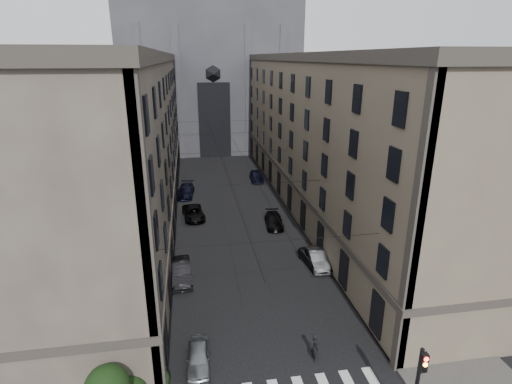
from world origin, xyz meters
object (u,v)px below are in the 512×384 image
car_left_near (198,357)px  car_left_midnear (181,271)px  car_left_far (186,191)px  gothic_tower (209,60)px  car_right_far (257,176)px  car_left_midfar (194,213)px  car_right_midfar (274,220)px  car_right_near (317,259)px  traffic_light_right (418,382)px  car_right_midnear (317,259)px  pedestrian (315,347)px

car_left_near → car_left_midnear: (-1.17, 10.54, 0.17)m
car_left_far → gothic_tower: bearing=86.0°
car_left_far → car_right_far: (10.95, 5.46, 0.04)m
car_left_midfar → car_right_far: (10.04, 13.93, 0.10)m
car_left_near → car_right_midfar: bearing=68.6°
gothic_tower → car_left_midfar: size_ratio=11.41×
car_right_near → traffic_light_right: bearing=-88.6°
gothic_tower → car_left_midnear: size_ratio=11.88×
car_left_midfar → car_right_near: size_ratio=1.19×
car_right_midfar → car_left_near: bearing=-108.7°
traffic_light_right → car_left_midnear: traffic_light_right is taller
traffic_light_right → car_right_midnear: bearing=88.1°
car_left_midfar → pedestrian: bearing=-80.2°
car_left_far → car_right_midfar: car_left_far is taller
car_left_near → car_right_near: (11.21, 10.93, 0.07)m
car_left_midnear → car_right_midnear: (12.38, 0.50, -0.16)m
car_right_near → car_right_midnear: car_right_near is taller
car_left_near → car_left_far: 32.96m
gothic_tower → car_right_near: 58.42m
pedestrian → car_left_midfar: bearing=11.9°
car_right_far → car_right_midnear: bearing=-85.1°
gothic_tower → traffic_light_right: bearing=-85.6°
car_left_midnear → car_right_midfar: (10.38, 10.11, -0.14)m
car_right_far → car_left_midnear: bearing=-109.4°
car_right_midnear → pedestrian: (-3.88, -11.72, 0.32)m
car_left_far → car_right_midfar: 15.82m
traffic_light_right → pedestrian: traffic_light_right is taller
car_right_far → pedestrian: 39.19m
car_left_midnear → pedestrian: pedestrian is taller
car_left_midnear → car_right_near: car_left_midnear is taller
traffic_light_right → car_left_near: traffic_light_right is taller
car_right_near → car_left_midnear: bearing=-174.9°
gothic_tower → car_left_far: size_ratio=11.06×
car_left_midnear → car_right_far: size_ratio=1.03×
traffic_light_right → car_right_far: traffic_light_right is taller
gothic_tower → car_right_midnear: size_ratio=12.58×
car_left_near → pedestrian: (7.33, -0.68, 0.32)m
car_left_midnear → car_right_near: 12.39m
car_right_midfar → gothic_tower: bearing=100.6°
traffic_light_right → car_left_midnear: size_ratio=1.06×
car_right_midnear → car_left_near: bearing=-143.0°
car_right_midnear → gothic_tower: bearing=88.8°
car_right_near → car_right_midnear: 0.13m
traffic_light_right → car_right_midnear: 17.84m
car_left_midfar → car_left_far: size_ratio=0.97×
car_left_midfar → car_right_near: bearing=-56.9°
gothic_tower → car_right_near: gothic_tower is taller
car_left_midfar → car_right_near: 17.48m
car_left_far → pedestrian: size_ratio=2.73×
car_left_midnear → car_left_midfar: 14.00m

